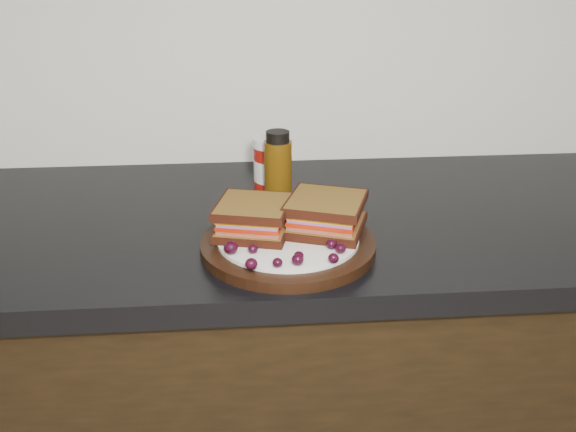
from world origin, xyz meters
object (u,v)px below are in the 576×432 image
Objects in this scene: sandwich_left at (253,218)px; oil_bottle at (278,169)px; condiment_jar at (272,165)px; plate at (288,245)px.

sandwich_left is 0.79× the size of oil_bottle.
condiment_jar reaches higher than sandwich_left.
plate is at bearing -88.05° from condiment_jar.
sandwich_left is at bearing -106.89° from oil_bottle.
plate is 0.26m from condiment_jar.
plate is at bearing -89.24° from oil_bottle.
sandwich_left reaches higher than plate.
oil_bottle is at bearing 90.76° from plate.
oil_bottle reaches higher than sandwich_left.
oil_bottle is at bearing -84.58° from condiment_jar.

